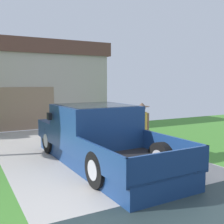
{
  "coord_description": "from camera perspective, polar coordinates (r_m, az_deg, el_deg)",
  "views": [
    {
      "loc": [
        -3.43,
        -4.17,
        2.25
      ],
      "look_at": [
        0.42,
        2.92,
        1.38
      ],
      "focal_mm": 44.37,
      "sensor_mm": 36.0,
      "label": 1
    }
  ],
  "objects": [
    {
      "name": "pickup_truck",
      "position": [
        7.95,
        -3.4,
        -5.0
      ],
      "size": [
        2.24,
        5.63,
        1.61
      ],
      "rotation": [
        0.0,
        0.0,
        0.02
      ],
      "color": "navy",
      "rests_on": "ground"
    },
    {
      "name": "person_with_hat",
      "position": [
        8.16,
        6.15,
        -2.97
      ],
      "size": [
        0.49,
        0.44,
        1.66
      ],
      "rotation": [
        0.0,
        0.0,
        2.94
      ],
      "color": "navy",
      "rests_on": "ground"
    },
    {
      "name": "handbag",
      "position": [
        8.08,
        6.47,
        -9.2
      ],
      "size": [
        0.4,
        0.16,
        0.41
      ],
      "color": "#232328",
      "rests_on": "ground"
    },
    {
      "name": "house_with_garage",
      "position": [
        16.4,
        -20.53,
        5.54
      ],
      "size": [
        9.65,
        6.0,
        4.34
      ],
      "color": "#BCAEA2",
      "rests_on": "ground"
    }
  ]
}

